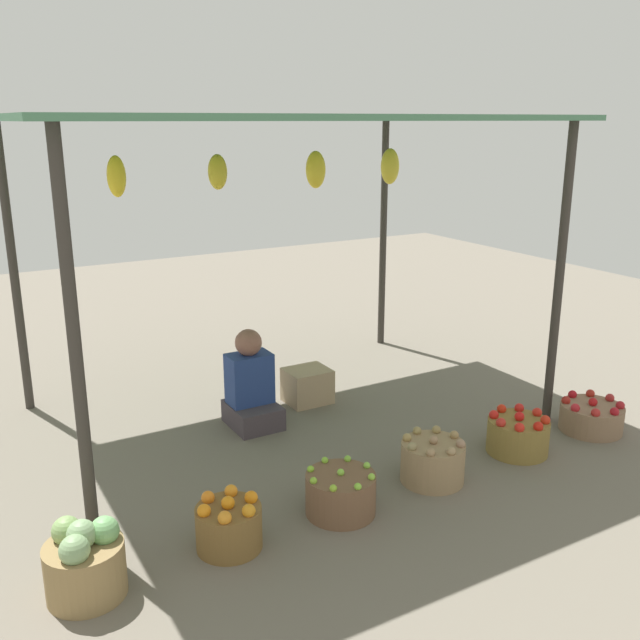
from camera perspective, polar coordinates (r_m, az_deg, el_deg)
The scene contains 10 objects.
ground_plane at distance 5.84m, azimuth -3.01°, elevation -7.56°, with size 14.00×14.00×0.00m, color #70685A.
market_stall_structure at distance 5.37m, azimuth -3.35°, elevation 14.65°, with size 3.88×2.64×2.36m.
vendor_person at distance 5.55m, azimuth -5.63°, elevation -5.60°, with size 0.36×0.44×0.78m.
basket_cabbages at distance 3.92m, azimuth -18.56°, elevation -18.15°, with size 0.40×0.40×0.42m.
basket_oranges at distance 4.14m, azimuth -7.41°, elevation -16.21°, with size 0.37×0.37×0.32m.
basket_limes at distance 4.42m, azimuth 1.68°, elevation -13.89°, with size 0.43×0.43×0.29m.
basket_potatoes at distance 4.82m, azimuth 9.13°, elevation -11.24°, with size 0.42×0.42×0.33m.
basket_red_tomatoes at distance 5.34m, azimuth 15.77°, elevation -8.96°, with size 0.44×0.44×0.31m.
basket_red_apples at distance 5.88m, azimuth 21.16°, elevation -7.34°, with size 0.48×0.48×0.27m.
wooden_crate_near_vendor at distance 6.01m, azimuth -1.03°, elevation -5.35°, with size 0.36×0.31×0.29m, color tan.
Camera 1 is at (-2.42, -4.78, 2.33)m, focal length 39.42 mm.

